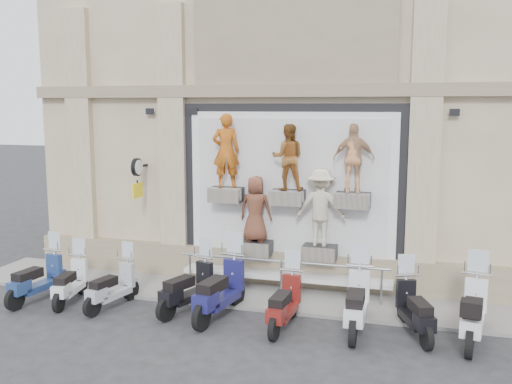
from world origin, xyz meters
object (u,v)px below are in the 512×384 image
scooter_i (474,301)px  scooter_d (188,278)px  scooter_g (357,291)px  scooter_a (36,269)px  clock_sign_bracket (137,173)px  scooter_e (220,279)px  scooter_h (415,299)px  scooter_f (284,293)px  scooter_c (112,278)px  scooter_b (70,273)px  guard_rail (281,279)px

scooter_i → scooter_d: bearing=-172.0°
scooter_i → scooter_g: bearing=-169.9°
scooter_a → scooter_d: size_ratio=0.98×
clock_sign_bracket → scooter_d: (2.13, -1.87, -2.03)m
scooter_e → scooter_h: size_ratio=1.16×
scooter_f → scooter_g: size_ratio=0.89×
scooter_a → scooter_c: 1.90m
scooter_h → scooter_i: size_ratio=0.90×
clock_sign_bracket → scooter_b: 3.04m
clock_sign_bracket → scooter_f: 5.31m
scooter_d → scooter_f: size_ratio=1.04×
scooter_e → scooter_i: (5.08, 0.12, -0.03)m
scooter_d → scooter_h: size_ratio=1.03×
scooter_b → scooter_i: scooter_i is taller
guard_rail → scooter_a: bearing=-162.3°
guard_rail → scooter_h: scooter_h is taller
scooter_f → scooter_g: 1.45m
scooter_c → scooter_e: scooter_e is taller
scooter_h → scooter_g: bearing=165.0°
guard_rail → scooter_f: (0.48, -1.73, 0.28)m
scooter_f → scooter_e: bearing=176.1°
guard_rail → scooter_d: scooter_d is taller
scooter_b → scooter_i: (8.70, 0.18, 0.14)m
guard_rail → scooter_d: 2.28m
scooter_d → scooter_i: 5.88m
clock_sign_bracket → scooter_g: bearing=-18.7°
scooter_i → scooter_f: bearing=-166.9°
guard_rail → clock_sign_bracket: bearing=173.2°
clock_sign_bracket → scooter_i: size_ratio=0.50×
scooter_e → scooter_g: 2.88m
guard_rail → scooter_b: bearing=-160.7°
clock_sign_bracket → scooter_f: bearing=-26.7°
guard_rail → scooter_b: scooter_b is taller
scooter_c → scooter_g: bearing=13.5°
scooter_a → scooter_i: bearing=9.5°
guard_rail → scooter_c: (-3.50, -1.65, 0.24)m
scooter_f → scooter_i: scooter_i is taller
guard_rail → scooter_e: scooter_e is taller
scooter_a → clock_sign_bracket: bearing=63.4°
scooter_d → clock_sign_bracket: bearing=157.5°
scooter_e → scooter_g: scooter_e is taller
scooter_g → scooter_c: bearing=-179.9°
scooter_d → scooter_b: bearing=-157.1°
guard_rail → scooter_i: bearing=-19.2°
scooter_e → guard_rail: bearing=67.0°
clock_sign_bracket → scooter_d: bearing=-41.2°
clock_sign_bracket → scooter_h: (6.93, -1.86, -2.05)m
clock_sign_bracket → scooter_i: (8.01, -1.90, -1.97)m
guard_rail → scooter_a: size_ratio=2.71×
scooter_f → clock_sign_bracket: bearing=156.6°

